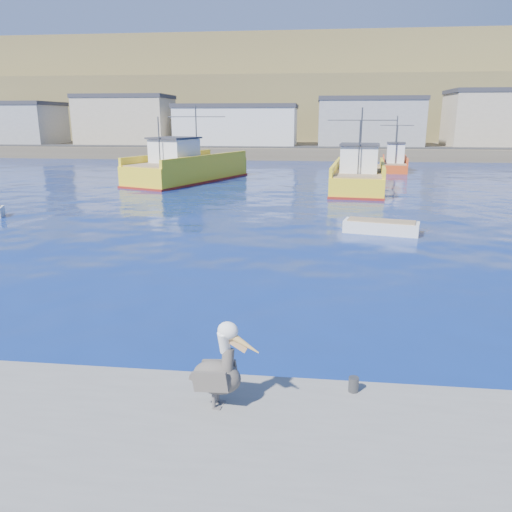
{
  "coord_description": "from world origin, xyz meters",
  "views": [
    {
      "loc": [
        2.12,
        -12.25,
        5.66
      ],
      "look_at": [
        0.26,
        3.61,
        1.23
      ],
      "focal_mm": 35.0,
      "sensor_mm": 36.0,
      "label": 1
    }
  ],
  "objects_px": {
    "trawler_yellow_b": "(358,177)",
    "boat_orange": "(395,162)",
    "pelican": "(219,370)",
    "trawler_yellow_a": "(187,168)",
    "skiff_mid": "(381,228)"
  },
  "relations": [
    {
      "from": "boat_orange",
      "to": "trawler_yellow_b",
      "type": "bearing_deg",
      "value": -108.5
    },
    {
      "from": "trawler_yellow_a",
      "to": "boat_orange",
      "type": "bearing_deg",
      "value": 29.26
    },
    {
      "from": "trawler_yellow_a",
      "to": "pelican",
      "type": "relative_size",
      "value": 8.64
    },
    {
      "from": "boat_orange",
      "to": "pelican",
      "type": "relative_size",
      "value": 4.18
    },
    {
      "from": "skiff_mid",
      "to": "pelican",
      "type": "height_order",
      "value": "pelican"
    },
    {
      "from": "boat_orange",
      "to": "pelican",
      "type": "xyz_separation_m",
      "value": [
        -10.3,
        -48.71,
        0.26
      ]
    },
    {
      "from": "trawler_yellow_b",
      "to": "skiff_mid",
      "type": "distance_m",
      "value": 16.05
    },
    {
      "from": "trawler_yellow_a",
      "to": "boat_orange",
      "type": "xyz_separation_m",
      "value": [
        20.4,
        11.43,
        -0.22
      ]
    },
    {
      "from": "pelican",
      "to": "skiff_mid",
      "type": "bearing_deg",
      "value": 73.72
    },
    {
      "from": "trawler_yellow_b",
      "to": "boat_orange",
      "type": "height_order",
      "value": "trawler_yellow_b"
    },
    {
      "from": "trawler_yellow_a",
      "to": "trawler_yellow_b",
      "type": "relative_size",
      "value": 1.22
    },
    {
      "from": "trawler_yellow_b",
      "to": "boat_orange",
      "type": "relative_size",
      "value": 1.7
    },
    {
      "from": "pelican",
      "to": "trawler_yellow_a",
      "type": "bearing_deg",
      "value": 105.15
    },
    {
      "from": "trawler_yellow_a",
      "to": "boat_orange",
      "type": "relative_size",
      "value": 2.07
    },
    {
      "from": "trawler_yellow_a",
      "to": "boat_orange",
      "type": "height_order",
      "value": "trawler_yellow_a"
    }
  ]
}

